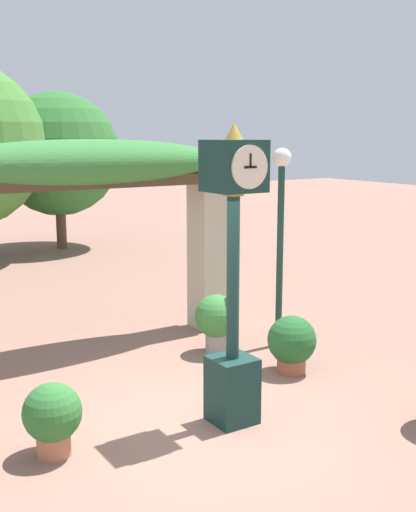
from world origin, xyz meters
The scene contains 7 objects.
ground_plane centered at (0.00, 0.00, 0.00)m, with size 60.00×60.00×0.00m, color #8E6656.
pedestal_clock centered at (0.33, -0.17, 1.66)m, with size 0.54×0.59×3.31m.
pergola centered at (0.00, 3.04, 2.35)m, with size 5.36×1.15×3.13m.
potted_plant_near_left centered at (-1.63, 0.15, 0.42)m, with size 0.60×0.60×0.76m.
potted_plant_far_left centered at (1.46, 1.85, 0.52)m, with size 0.64×0.64×0.89m.
potted_plant_far_right centered at (1.88, 0.64, 0.42)m, with size 0.66×0.66×0.79m.
lamp_post centered at (2.45, 1.63, 2.01)m, with size 0.27×0.27×3.00m.
Camera 1 is at (-3.56, -5.72, 3.19)m, focal length 45.00 mm.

